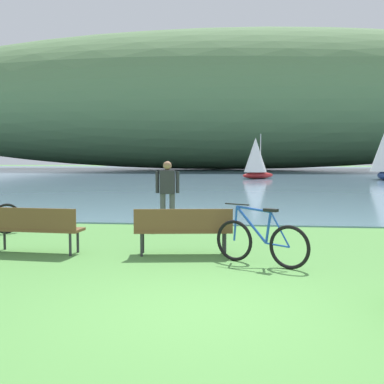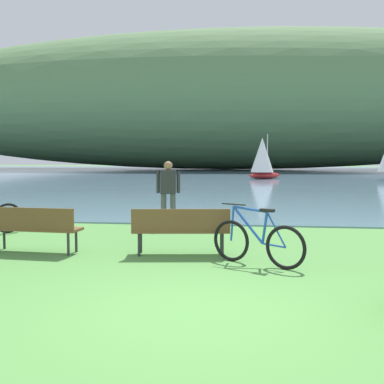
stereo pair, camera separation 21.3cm
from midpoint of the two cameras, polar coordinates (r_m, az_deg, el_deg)
name	(u,v)px [view 2 (the right image)]	position (r m, az deg, el deg)	size (l,w,h in m)	color
ground_plane	(194,311)	(5.88, 1.29, -13.86)	(200.00, 200.00, 0.00)	#518E42
bay_water	(248,174)	(52.72, 6.79, 2.16)	(180.00, 80.00, 0.04)	#6B8EA8
distant_hillside	(225,101)	(71.37, 4.00, 10.62)	(112.97, 28.00, 19.68)	#567A4C
park_bench_near_camera	(181,227)	(8.95, -0.64, -4.18)	(1.85, 0.72, 0.88)	brown
park_bench_further_along	(33,226)	(9.61, -17.66, -3.79)	(1.83, 0.61, 0.88)	brown
bicycle_beside_path	(257,242)	(8.24, 8.41, -5.81)	(1.55, 0.95, 1.01)	black
person_at_shoreline	(168,190)	(12.33, -2.32, 0.24)	(0.61, 0.24, 1.71)	#4C4C51
sailboat_toward_hillside	(263,158)	(39.93, 8.46, 4.03)	(3.03, 2.79, 3.67)	#B22323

